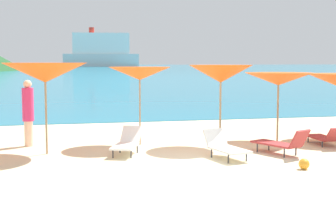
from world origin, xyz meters
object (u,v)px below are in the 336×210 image
(umbrella_3, at_px, (45,73))
(umbrella_5, at_px, (221,74))
(lounge_chair_7, at_px, (127,142))
(beach_ball, at_px, (304,164))
(lounge_chair_3, at_px, (282,143))
(lounge_chair_5, at_px, (326,137))
(umbrella_6, at_px, (278,79))
(lounge_chair_6, at_px, (225,146))
(cruise_ship, at_px, (101,52))
(umbrella_4, at_px, (140,74))
(beachgoer_4, at_px, (28,111))

(umbrella_3, relative_size, umbrella_5, 1.03)
(lounge_chair_7, height_order, beach_ball, lounge_chair_7)
(lounge_chair_3, height_order, lounge_chair_5, lounge_chair_3)
(umbrella_6, distance_m, lounge_chair_7, 5.10)
(umbrella_5, distance_m, lounge_chair_6, 2.53)
(cruise_ship, bearing_deg, umbrella_4, -89.12)
(umbrella_6, distance_m, lounge_chair_5, 2.19)
(lounge_chair_3, height_order, cruise_ship, cruise_ship)
(beachgoer_4, relative_size, cruise_ship, 0.05)
(umbrella_4, xyz_separation_m, umbrella_5, (2.23, -0.64, -0.01))
(lounge_chair_5, height_order, beach_ball, lounge_chair_5)
(umbrella_4, bearing_deg, lounge_chair_3, -34.68)
(lounge_chair_6, xyz_separation_m, cruise_ship, (17.71, 250.46, 7.82))
(umbrella_5, distance_m, umbrella_6, 2.00)
(lounge_chair_3, height_order, lounge_chair_7, lounge_chair_3)
(lounge_chair_7, bearing_deg, umbrella_3, -170.69)
(lounge_chair_3, relative_size, lounge_chair_5, 1.07)
(lounge_chair_5, xyz_separation_m, lounge_chair_7, (-5.75, 0.05, 0.05))
(lounge_chair_7, bearing_deg, lounge_chair_6, -3.84)
(umbrella_3, distance_m, umbrella_5, 4.85)
(beach_ball, bearing_deg, lounge_chair_5, 50.96)
(umbrella_6, height_order, beachgoer_4, umbrella_6)
(umbrella_3, bearing_deg, beach_ball, -28.68)
(umbrella_4, relative_size, cruise_ship, 0.05)
(umbrella_3, bearing_deg, lounge_chair_5, -3.61)
(cruise_ship, bearing_deg, umbrella_6, -88.15)
(umbrella_4, height_order, lounge_chair_7, umbrella_4)
(umbrella_5, relative_size, beachgoer_4, 1.22)
(lounge_chair_3, distance_m, cruise_ship, 251.01)
(beachgoer_4, distance_m, beach_ball, 7.69)
(lounge_chair_7, bearing_deg, beachgoer_4, 167.30)
(beachgoer_4, bearing_deg, cruise_ship, -39.79)
(beach_ball, height_order, cruise_ship, cruise_ship)
(beachgoer_4, distance_m, cruise_ship, 248.72)
(lounge_chair_6, bearing_deg, cruise_ship, 72.50)
(beachgoer_4, bearing_deg, umbrella_5, -136.20)
(lounge_chair_5, bearing_deg, cruise_ship, -92.18)
(umbrella_3, height_order, umbrella_6, umbrella_3)
(umbrella_5, xyz_separation_m, lounge_chair_6, (-0.47, -1.76, -1.76))
(umbrella_4, xyz_separation_m, umbrella_6, (4.19, -0.29, -0.18))
(umbrella_3, distance_m, lounge_chair_7, 2.78)
(lounge_chair_5, height_order, cruise_ship, cruise_ship)
(lounge_chair_7, xyz_separation_m, beach_ball, (3.63, -2.66, -0.19))
(umbrella_5, height_order, lounge_chair_3, umbrella_5)
(beachgoer_4, height_order, beach_ball, beachgoer_4)
(lounge_chair_7, distance_m, cruise_ship, 250.28)
(umbrella_4, xyz_separation_m, beachgoer_4, (-3.15, 0.47, -1.05))
(lounge_chair_3, xyz_separation_m, beach_ball, (-0.26, -1.65, -0.20))
(umbrella_4, height_order, lounge_chair_3, umbrella_4)
(lounge_chair_3, bearing_deg, lounge_chair_6, -20.60)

